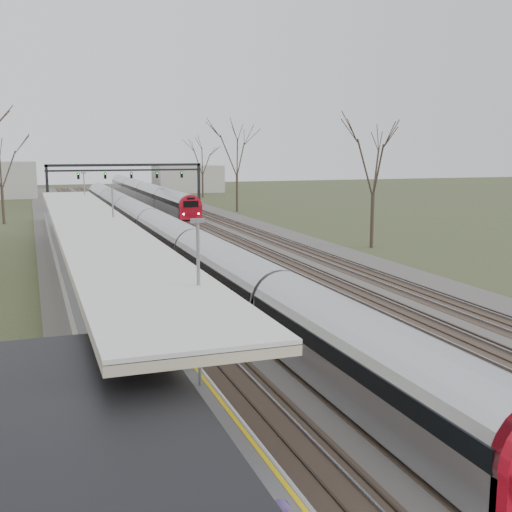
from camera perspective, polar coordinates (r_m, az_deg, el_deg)
The scene contains 8 objects.
track_bed at distance 60.70m, azimuth -7.39°, elevation 1.86°, with size 24.00×160.00×0.22m.
platform at distance 42.16m, azimuth -14.80°, elevation -1.13°, with size 3.50×69.00×1.00m, color #9E9B93.
canopy at distance 37.21m, azimuth -14.44°, elevation 2.85°, with size 4.10×50.00×3.11m.
station_building at distance 13.50m, azimuth -19.36°, elevation -19.56°, with size 6.00×9.00×3.20m, color silver.
signal_gantry at distance 89.78m, azimuth -11.50°, elevation 7.30°, with size 21.00×0.59×6.08m.
tree_east_far at distance 52.83m, azimuth 10.44°, elevation 8.52°, with size 5.00×5.00×10.30m.
train_near at distance 55.39m, azimuth -9.19°, elevation 2.57°, with size 2.62×90.21×3.05m.
train_far at distance 100.55m, azimuth -9.86°, elevation 5.61°, with size 2.62×60.21×3.05m.
Camera 1 is at (-12.21, -3.86, 8.04)m, focal length 45.00 mm.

